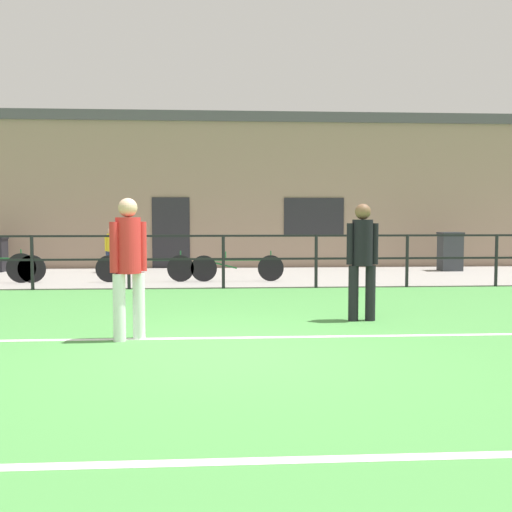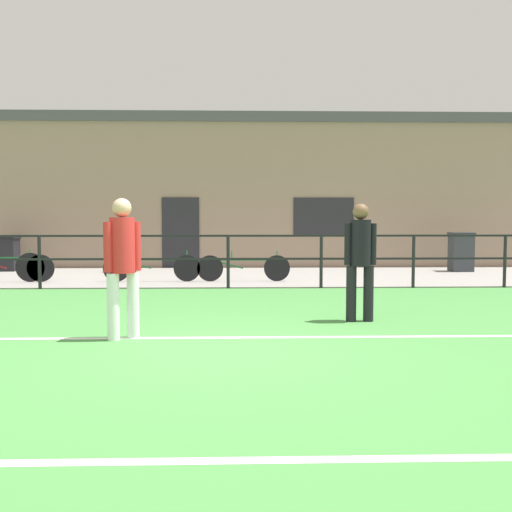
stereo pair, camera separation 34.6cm
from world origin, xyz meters
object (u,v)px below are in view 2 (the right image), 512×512
Objects in this scene: bicycle_parked_2 at (243,268)px; player_striker at (123,260)px; player_goalkeeper at (360,255)px; trash_bin_0 at (461,252)px; spectator_child at (120,247)px; bicycle_parked_0 at (151,268)px; bicycle_parked_1 at (7,268)px; trash_bin_1 at (6,253)px.

player_striker is at bearing -103.52° from bicycle_parked_2.
trash_bin_0 is (4.38, 7.66, -0.41)m from player_goalkeeper.
spectator_child is 9.39m from trash_bin_0.
player_striker reaches higher than bicycle_parked_0.
bicycle_parked_2 is at bearing 0.00° from bicycle_parked_1.
player_goalkeeper is at bearing -119.75° from trash_bin_0.
player_goalkeeper is 11.65m from trash_bin_1.
bicycle_parked_2 is (2.15, 0.00, -0.01)m from bicycle_parked_0.
player_goalkeeper is 3.43m from player_striker.
player_goalkeeper reaches higher than trash_bin_0.
bicycle_parked_1 is 2.25× the size of trash_bin_1.
bicycle_parked_2 is at bearing -136.12° from player_striker.
bicycle_parked_0 reaches higher than bicycle_parked_2.
player_goalkeeper is 0.98× the size of player_striker.
spectator_child is 2.69m from bicycle_parked_0.
spectator_child reaches higher than trash_bin_0.
bicycle_parked_0 is (-0.59, 6.45, -0.65)m from player_striker.
player_goalkeeper reaches higher than spectator_child.
trash_bin_0 is (8.20, 2.38, 0.22)m from bicycle_parked_0.
player_goalkeeper is at bearing -44.53° from trash_bin_1.
player_striker is at bearing -162.10° from player_goalkeeper.
spectator_child is at bearing -8.57° from trash_bin_1.
player_striker is at bearing -84.74° from bicycle_parked_0.
bicycle_parked_2 is (5.49, 0.00, -0.01)m from bicycle_parked_1.
trash_bin_1 reaches higher than bicycle_parked_1.
trash_bin_1 is (-4.48, 2.88, 0.16)m from bicycle_parked_0.
trash_bin_0 reaches higher than bicycle_parked_0.
trash_bin_0 is at bearing -2.27° from trash_bin_1.
bicycle_parked_0 is 2.34× the size of trash_bin_1.
bicycle_parked_0 is at bearing 123.78° from player_goalkeeper.
trash_bin_0 is at bearing 58.16° from player_goalkeeper.
spectator_child reaches higher than trash_bin_1.
player_striker is 6.51m from bicycle_parked_0.
player_goalkeeper is 6.55m from bicycle_parked_0.
trash_bin_1 is at bearing -94.08° from player_striker.
spectator_child is 0.54× the size of bicycle_parked_0.
spectator_child is at bearing 144.40° from bicycle_parked_2.
spectator_child is 3.33m from trash_bin_1.
trash_bin_0 is at bearing 21.48° from bicycle_parked_2.
spectator_child is (-5.01, 7.67, -0.27)m from player_goalkeeper.
bicycle_parked_1 is (-7.16, 5.28, -0.63)m from player_goalkeeper.
trash_bin_0 is at bearing -163.32° from player_striker.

